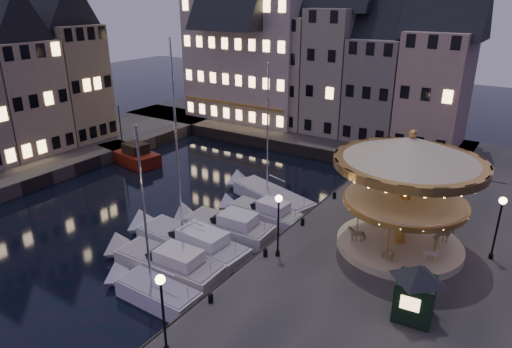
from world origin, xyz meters
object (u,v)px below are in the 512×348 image
Objects in this scene: ticket_kiosk at (417,283)px; motorboat_d at (224,226)px; motorboat_e at (261,213)px; carousel at (408,173)px; streetlamp_b at (278,217)px; streetlamp_c at (360,156)px; bollard_c at (303,221)px; red_fishing_boat at (130,155)px; motorboat_f at (269,196)px; bollard_a at (211,297)px; streetlamp_a at (162,303)px; motorboat_c at (188,241)px; motorboat_b at (164,263)px; bollard_b at (265,252)px; bollard_d at (334,195)px; streetlamp_d at (499,219)px; motorboat_a at (151,291)px.

motorboat_d is at bearing 166.26° from ticket_kiosk.
motorboat_e is 12.42m from carousel.
streetlamp_c is (0.00, 13.50, 0.00)m from streetlamp_b.
bollard_c is 0.07× the size of red_fishing_boat.
streetlamp_b is at bearing -21.14° from motorboat_d.
motorboat_f is 14.23m from carousel.
streetlamp_a is at bearing -81.47° from bollard_a.
motorboat_c is 1.05× the size of motorboat_f.
carousel reaches higher than streetlamp_a.
bollard_a is 0.04× the size of motorboat_c.
red_fishing_boat is at bearing 143.19° from motorboat_b.
carousel reaches higher than ticket_kiosk.
bollard_b is at bearing -55.51° from motorboat_e.
carousel is at bearing 67.98° from streetlamp_a.
bollard_c is 1.00× the size of bollard_d.
bollard_d is at bearing 90.00° from bollard_c.
streetlamp_c is 0.50× the size of motorboat_b.
motorboat_d is at bearing -124.65° from bollard_d.
bollard_a is 0.07× the size of motorboat_b.
red_fishing_boat is at bearing 161.66° from ticket_kiosk.
carousel is at bearing -17.54° from motorboat_f.
motorboat_e is (1.36, 9.42, -0.00)m from motorboat_b.
motorboat_c is 1.55× the size of red_fishing_boat.
motorboat_e is at bearing 71.44° from motorboat_d.
streetlamp_a is 7.32× the size of bollard_b.
red_fishing_boat reaches higher than motorboat_b.
streetlamp_d is at bearing -14.15° from bollard_d.
streetlamp_d is 14.27m from bollard_b.
streetlamp_d reaches higher than bollard_d.
motorboat_c is (-17.99, -7.92, -3.34)m from streetlamp_d.
motorboat_b is 0.92× the size of carousel.
bollard_c is 0.06× the size of carousel.
streetlamp_b is 11.46m from motorboat_f.
bollard_b is 6.17m from motorboat_c.
ticket_kiosk reaches higher than bollard_d.
motorboat_e is (-4.81, 15.62, -3.38)m from streetlamp_a.
motorboat_c is at bearing -114.88° from streetlamp_c.
carousel is at bearing -8.41° from red_fishing_boat.
bollard_c is at bearing -14.96° from motorboat_e.
bollard_a is 0.05× the size of motorboat_f.
streetlamp_c is 7.32× the size of bollard_a.
bollard_b is 6.54m from motorboat_b.
motorboat_a reaches higher than red_fishing_boat.
motorboat_c reaches higher than streetlamp_c.
streetlamp_c reaches higher than motorboat_e.
red_fishing_boat is at bearing 158.10° from motorboat_d.
streetlamp_c reaches higher than motorboat_b.
motorboat_e is (-4.81, -7.88, -3.38)m from streetlamp_c.
bollard_d is (0.00, 5.50, 0.00)m from bollard_c.
ticket_kiosk is at bearing -18.34° from red_fishing_boat.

